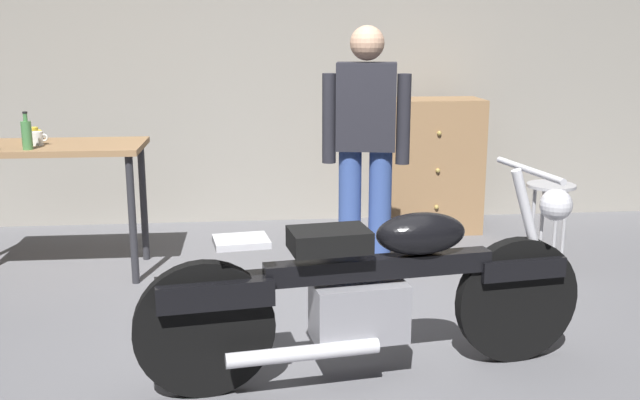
{
  "coord_description": "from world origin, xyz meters",
  "views": [
    {
      "loc": [
        -0.35,
        -3.48,
        1.62
      ],
      "look_at": [
        0.06,
        0.7,
        0.65
      ],
      "focal_mm": 40.62,
      "sensor_mm": 36.0,
      "label": 1
    }
  ],
  "objects_px": {
    "mug_white_ceramic": "(37,138)",
    "bottle": "(27,134)",
    "shop_stool": "(550,205)",
    "mug_yellow_tall": "(32,134)",
    "wooden_dresser": "(431,165)",
    "motorcycle": "(373,288)",
    "person_standing": "(366,143)"
  },
  "relations": [
    {
      "from": "mug_yellow_tall",
      "to": "mug_white_ceramic",
      "type": "distance_m",
      "value": 0.26
    },
    {
      "from": "person_standing",
      "to": "shop_stool",
      "type": "bearing_deg",
      "value": -172.7
    },
    {
      "from": "motorcycle",
      "to": "bottle",
      "type": "distance_m",
      "value": 2.54
    },
    {
      "from": "mug_yellow_tall",
      "to": "bottle",
      "type": "bearing_deg",
      "value": -77.87
    },
    {
      "from": "shop_stool",
      "to": "mug_yellow_tall",
      "type": "relative_size",
      "value": 5.32
    },
    {
      "from": "person_standing",
      "to": "mug_yellow_tall",
      "type": "height_order",
      "value": "person_standing"
    },
    {
      "from": "wooden_dresser",
      "to": "mug_white_ceramic",
      "type": "bearing_deg",
      "value": -162.7
    },
    {
      "from": "wooden_dresser",
      "to": "mug_white_ceramic",
      "type": "xyz_separation_m",
      "value": [
        -2.88,
        -0.9,
        0.4
      ]
    },
    {
      "from": "person_standing",
      "to": "bottle",
      "type": "bearing_deg",
      "value": 8.34
    },
    {
      "from": "bottle",
      "to": "wooden_dresser",
      "type": "bearing_deg",
      "value": 20.48
    },
    {
      "from": "motorcycle",
      "to": "mug_yellow_tall",
      "type": "relative_size",
      "value": 18.11
    },
    {
      "from": "motorcycle",
      "to": "wooden_dresser",
      "type": "xyz_separation_m",
      "value": [
        0.93,
        2.59,
        0.1
      ]
    },
    {
      "from": "shop_stool",
      "to": "wooden_dresser",
      "type": "xyz_separation_m",
      "value": [
        -0.5,
        1.24,
        0.05
      ]
    },
    {
      "from": "wooden_dresser",
      "to": "bottle",
      "type": "height_order",
      "value": "bottle"
    },
    {
      "from": "bottle",
      "to": "person_standing",
      "type": "bearing_deg",
      "value": -2.35
    },
    {
      "from": "mug_white_ceramic",
      "to": "bottle",
      "type": "xyz_separation_m",
      "value": [
        -0.01,
        -0.18,
        0.05
      ]
    },
    {
      "from": "shop_stool",
      "to": "bottle",
      "type": "distance_m",
      "value": 3.44
    },
    {
      "from": "mug_white_ceramic",
      "to": "bottle",
      "type": "bearing_deg",
      "value": -93.32
    },
    {
      "from": "mug_yellow_tall",
      "to": "mug_white_ceramic",
      "type": "relative_size",
      "value": 1.09
    },
    {
      "from": "motorcycle",
      "to": "mug_white_ceramic",
      "type": "distance_m",
      "value": 2.63
    },
    {
      "from": "motorcycle",
      "to": "shop_stool",
      "type": "xyz_separation_m",
      "value": [
        1.43,
        1.35,
        0.05
      ]
    },
    {
      "from": "motorcycle",
      "to": "shop_stool",
      "type": "distance_m",
      "value": 1.97
    },
    {
      "from": "wooden_dresser",
      "to": "bottle",
      "type": "relative_size",
      "value": 4.56
    },
    {
      "from": "person_standing",
      "to": "bottle",
      "type": "height_order",
      "value": "person_standing"
    },
    {
      "from": "mug_white_ceramic",
      "to": "mug_yellow_tall",
      "type": "bearing_deg",
      "value": 112.75
    },
    {
      "from": "mug_yellow_tall",
      "to": "mug_white_ceramic",
      "type": "xyz_separation_m",
      "value": [
        0.1,
        -0.24,
        0.0
      ]
    },
    {
      "from": "shop_stool",
      "to": "wooden_dresser",
      "type": "distance_m",
      "value": 1.34
    },
    {
      "from": "person_standing",
      "to": "wooden_dresser",
      "type": "bearing_deg",
      "value": -111.63
    },
    {
      "from": "wooden_dresser",
      "to": "shop_stool",
      "type": "bearing_deg",
      "value": -67.91
    },
    {
      "from": "shop_stool",
      "to": "motorcycle",
      "type": "bearing_deg",
      "value": -136.67
    },
    {
      "from": "person_standing",
      "to": "bottle",
      "type": "relative_size",
      "value": 6.93
    },
    {
      "from": "shop_stool",
      "to": "mug_yellow_tall",
      "type": "xyz_separation_m",
      "value": [
        -3.49,
        0.59,
        0.45
      ]
    }
  ]
}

